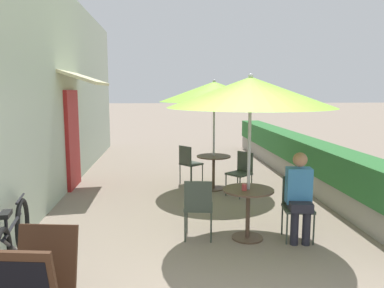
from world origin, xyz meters
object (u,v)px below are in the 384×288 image
Objects in this scene: patio_umbrella_near at (250,92)px; cafe_chair_near_right at (198,204)px; patio_umbrella_mid at (214,92)px; cafe_chair_mid_right at (241,170)px; cafe_chair_near_left at (297,203)px; seated_patron_near_left at (299,193)px; patio_table_near at (248,204)px; coffee_cup_near at (244,187)px; patio_table_mid at (214,166)px; cafe_chair_mid_left at (189,161)px; menu_board at (37,284)px; bicycle_leaning at (14,240)px.

cafe_chair_near_right is (-0.70, 0.02, -1.55)m from patio_umbrella_near.
patio_umbrella_mid is 1.70m from cafe_chair_mid_right.
cafe_chair_near_right is (-1.40, 0.04, 0.00)m from cafe_chair_near_left.
patio_umbrella_mid reaches higher than cafe_chair_near_left.
seated_patron_near_left is 1.44× the size of cafe_chair_near_right.
coffee_cup_near is (-0.07, -0.06, 0.26)m from patio_table_near.
patio_table_near is 0.83× the size of cafe_chair_mid_right.
seated_patron_near_left reaches higher than cafe_chair_near_right.
patio_umbrella_near is at bearing -87.59° from patio_umbrella_mid.
cafe_chair_near_left is 2.26m from cafe_chair_mid_right.
cafe_chair_near_right is at bearing 173.07° from coffee_cup_near.
patio_table_mid is 0.83× the size of cafe_chair_mid_left.
menu_board reaches higher than coffee_cup_near.
patio_umbrella_mid is at bearing 6.26° from cafe_chair_mid_right.
patio_table_mid is at bearing 92.41° from patio_table_near.
seated_patron_near_left is (0.69, -0.13, 0.18)m from patio_table_near.
cafe_chair_mid_left is (-1.31, 3.23, 0.00)m from cafe_chair_near_left.
patio_table_near is 0.31× the size of patio_umbrella_mid.
coffee_cup_near is (-0.77, -0.04, 0.25)m from cafe_chair_near_left.
patio_table_near is 0.84× the size of menu_board.
patio_table_near is 3.27m from cafe_chair_mid_left.
patio_umbrella_mid is (0.59, 2.69, 1.55)m from cafe_chair_near_right.
coffee_cup_near is at bearing 0.93° from cafe_chair_near_right.
patio_table_near is 2.72m from patio_table_mid.
cafe_chair_mid_right is at bearing -73.94° from cafe_chair_near_left.
bicycle_leaning is at bearing -166.40° from patio_table_near.
cafe_chair_near_right reaches higher than bicycle_leaning.
cafe_chair_near_left is at bearing -90.00° from seated_patron_near_left.
patio_umbrella_mid reaches higher than cafe_chair_mid_right.
cafe_chair_mid_left is (-0.54, 3.27, -0.25)m from coffee_cup_near.
coffee_cup_near is at bearing 3.21° from bicycle_leaning.
patio_umbrella_mid is (-0.80, 2.84, 1.38)m from seated_patron_near_left.
menu_board is at bearing 39.52° from cafe_chair_near_left.
menu_board is at bearing -115.48° from patio_umbrella_mid.
menu_board is (-2.30, -1.87, -0.08)m from patio_table_near.
patio_umbrella_near is 1.31× the size of bicycle_leaning.
cafe_chair_mid_right is (1.08, 2.20, 0.00)m from cafe_chair_near_right.
coffee_cup_near is 3.06m from patio_umbrella_mid.
bicycle_leaning is at bearing -167.16° from coffee_cup_near.
seated_patron_near_left reaches higher than coffee_cup_near.
cafe_chair_near_right is at bearing -40.13° from cafe_chair_mid_left.
cafe_chair_mid_right is at bearing 71.66° from cafe_chair_near_right.
cafe_chair_mid_left is at bearing 6.26° from cafe_chair_mid_right.
patio_table_near is at bearing 38.56° from coffee_cup_near.
cafe_chair_near_left is at bearing 6.26° from cafe_chair_near_right.
patio_umbrella_near is 1.70m from cafe_chair_near_right.
patio_table_mid is (-0.04, 2.77, -0.26)m from coffee_cup_near.
patio_umbrella_mid reaches higher than cafe_chair_near_right.
patio_umbrella_mid is at bearing -66.43° from seated_patron_near_left.
patio_umbrella_mid is at bearing 92.41° from patio_umbrella_near.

